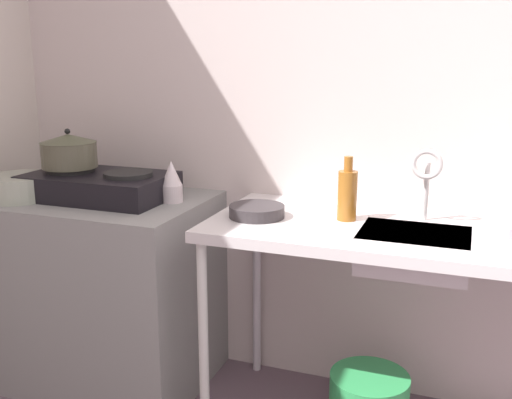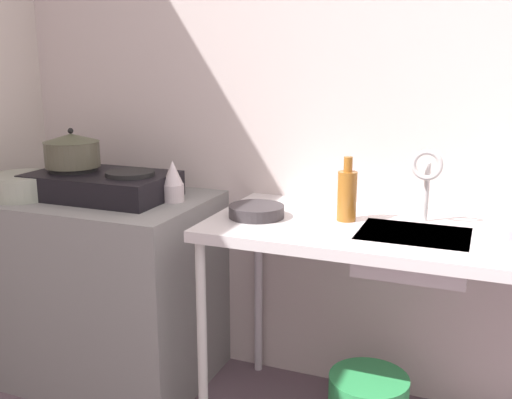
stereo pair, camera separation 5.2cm
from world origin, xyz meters
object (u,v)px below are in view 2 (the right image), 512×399
object	(u,v)px
bottle_by_sink	(347,194)
small_bowl_on_drainboard	(498,231)
stove	(102,184)
sink_basin	(413,252)
percolator	(173,182)
frying_pan	(256,211)
faucet	(427,173)
pot_beside_stove	(22,186)
pot_on_left_burner	(72,150)

from	to	relation	value
bottle_by_sink	small_bowl_on_drainboard	bearing A→B (deg)	-1.19
stove	sink_basin	distance (m)	1.30
percolator	frying_pan	size ratio (longest dim) A/B	0.83
sink_basin	percolator	bearing A→B (deg)	174.40
percolator	faucet	xyz separation A→B (m)	(0.99, 0.04, 0.10)
faucet	sink_basin	bearing A→B (deg)	-96.13
stove	faucet	world-z (taller)	faucet
stove	percolator	bearing A→B (deg)	8.34
pot_beside_stove	faucet	bearing A→B (deg)	7.64
faucet	frying_pan	world-z (taller)	faucet
stove	small_bowl_on_drainboard	distance (m)	1.56
sink_basin	bottle_by_sink	size ratio (longest dim) A/B	1.56
pot_on_left_burner	bottle_by_sink	distance (m)	1.19
sink_basin	frying_pan	size ratio (longest dim) A/B	1.76
pot_on_left_burner	frying_pan	distance (m)	0.89
pot_on_left_burner	pot_beside_stove	world-z (taller)	pot_on_left_burner
sink_basin	bottle_by_sink	distance (m)	0.31
frying_pan	sink_basin	bearing A→B (deg)	0.27
pot_on_left_burner	sink_basin	world-z (taller)	pot_on_left_burner
pot_beside_stove	percolator	world-z (taller)	percolator
sink_basin	small_bowl_on_drainboard	xyz separation A→B (m)	(0.26, 0.07, 0.08)
stove	pot_beside_stove	world-z (taller)	stove
sink_basin	faucet	xyz separation A→B (m)	(0.02, 0.14, 0.25)
pot_beside_stove	frying_pan	bearing A→B (deg)	4.13
pot_on_left_burner	small_bowl_on_drainboard	size ratio (longest dim) A/B	2.00
percolator	bottle_by_sink	bearing A→B (deg)	-1.57
faucet	bottle_by_sink	xyz separation A→B (m)	(-0.27, -0.06, -0.09)
stove	bottle_by_sink	distance (m)	1.05
stove	sink_basin	bearing A→B (deg)	-2.18
pot_on_left_burner	frying_pan	bearing A→B (deg)	-3.43
pot_beside_stove	pot_on_left_burner	bearing A→B (deg)	37.07
sink_basin	pot_on_left_burner	bearing A→B (deg)	178.03
frying_pan	stove	bearing A→B (deg)	175.89
percolator	bottle_by_sink	world-z (taller)	bottle_by_sink
frying_pan	pot_on_left_burner	bearing A→B (deg)	176.57
pot_beside_stove	frying_pan	world-z (taller)	pot_beside_stove
pot_beside_stove	sink_basin	xyz separation A→B (m)	(1.61, 0.08, -0.11)
pot_on_left_burner	pot_beside_stove	bearing A→B (deg)	-142.93
percolator	sink_basin	world-z (taller)	percolator
pot_on_left_burner	small_bowl_on_drainboard	xyz separation A→B (m)	(1.70, 0.02, -0.18)
pot_beside_stove	bottle_by_sink	size ratio (longest dim) A/B	1.19
pot_beside_stove	small_bowl_on_drainboard	xyz separation A→B (m)	(1.87, 0.14, -0.03)
faucet	small_bowl_on_drainboard	bearing A→B (deg)	-16.89
pot_beside_stove	faucet	distance (m)	1.64
small_bowl_on_drainboard	bottle_by_sink	size ratio (longest dim) A/B	0.50
sink_basin	small_bowl_on_drainboard	bearing A→B (deg)	14.05
stove	pot_beside_stove	distance (m)	0.34
stove	percolator	xyz separation A→B (m)	(0.32, 0.05, 0.03)
pot_beside_stove	stove	bearing A→B (deg)	22.19
stove	faucet	bearing A→B (deg)	3.95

